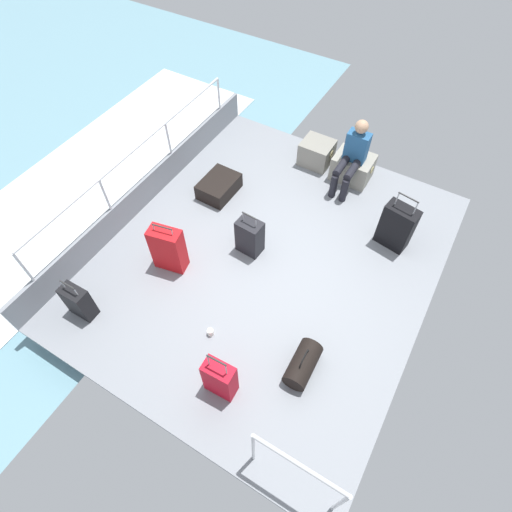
{
  "coord_description": "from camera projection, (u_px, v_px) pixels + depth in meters",
  "views": [
    {
      "loc": [
        1.61,
        -3.08,
        4.74
      ],
      "look_at": [
        -0.07,
        -0.24,
        0.25
      ],
      "focal_mm": 29.03,
      "sensor_mm": 36.0,
      "label": 1
    }
  ],
  "objects": [
    {
      "name": "suitcase_3",
      "position": [
        168.0,
        249.0,
        5.51
      ],
      "size": [
        0.47,
        0.31,
        0.82
      ],
      "color": "red",
      "rests_on": "ground_plane"
    },
    {
      "name": "suitcase_1",
      "position": [
        397.0,
        227.0,
        5.74
      ],
      "size": [
        0.48,
        0.32,
        0.94
      ],
      "color": "black",
      "rests_on": "ground_plane"
    },
    {
      "name": "ground_plane",
      "position": [
        268.0,
        258.0,
        5.9
      ],
      "size": [
        4.4,
        5.2,
        0.06
      ],
      "primitive_type": "cube",
      "color": "gray"
    },
    {
      "name": "gunwale_port",
      "position": [
        146.0,
        190.0,
        6.34
      ],
      "size": [
        0.06,
        5.2,
        0.45
      ],
      "primitive_type": "cube",
      "color": "gray",
      "rests_on": "ground_plane"
    },
    {
      "name": "suitcase_4",
      "position": [
        219.0,
        186.0,
        6.53
      ],
      "size": [
        0.49,
        0.66,
        0.26
      ],
      "color": "black",
      "rests_on": "ground_plane"
    },
    {
      "name": "stair_rail_starboard",
      "position": [
        297.0,
        471.0,
        3.67
      ],
      "size": [
        0.94,
        0.04,
        0.97
      ],
      "color": "silver",
      "rests_on": "ground_plane"
    },
    {
      "name": "cargo_crate_0",
      "position": [
        317.0,
        153.0,
        6.89
      ],
      "size": [
        0.54,
        0.46,
        0.41
      ],
      "color": "gray",
      "rests_on": "ground_plane"
    },
    {
      "name": "suitcase_2",
      "position": [
        250.0,
        237.0,
        5.72
      ],
      "size": [
        0.36,
        0.27,
        0.72
      ],
      "color": "black",
      "rests_on": "ground_plane"
    },
    {
      "name": "paper_cup",
      "position": [
        210.0,
        332.0,
        5.12
      ],
      "size": [
        0.08,
        0.08,
        0.1
      ],
      "primitive_type": "cylinder",
      "color": "white",
      "rests_on": "ground_plane"
    },
    {
      "name": "duffel_bag",
      "position": [
        303.0,
        364.0,
        4.78
      ],
      "size": [
        0.3,
        0.56,
        0.41
      ],
      "color": "black",
      "rests_on": "ground_plane"
    },
    {
      "name": "sea_wake",
      "position": [
        89.0,
        184.0,
        7.23
      ],
      "size": [
        12.0,
        12.0,
        0.01
      ],
      "color": "#6B99A8",
      "rests_on": "ground_plane"
    },
    {
      "name": "suitcase_5",
      "position": [
        220.0,
        379.0,
        4.52
      ],
      "size": [
        0.36,
        0.21,
        0.83
      ],
      "color": "#B70C1E",
      "rests_on": "ground_plane"
    },
    {
      "name": "suitcase_0",
      "position": [
        79.0,
        302.0,
        5.14
      ],
      "size": [
        0.35,
        0.2,
        0.66
      ],
      "color": "black",
      "rests_on": "ground_plane"
    },
    {
      "name": "railing_port",
      "position": [
        138.0,
        162.0,
        5.9
      ],
      "size": [
        0.04,
        4.2,
        1.02
      ],
      "color": "silver",
      "rests_on": "ground_plane"
    },
    {
      "name": "cargo_crate_1",
      "position": [
        353.0,
        167.0,
        6.67
      ],
      "size": [
        0.64,
        0.49,
        0.42
      ],
      "color": "gray",
      "rests_on": "ground_plane"
    },
    {
      "name": "passenger_seated",
      "position": [
        353.0,
        155.0,
        6.27
      ],
      "size": [
        0.34,
        0.66,
        1.12
      ],
      "color": "#26598C",
      "rests_on": "ground_plane"
    }
  ]
}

